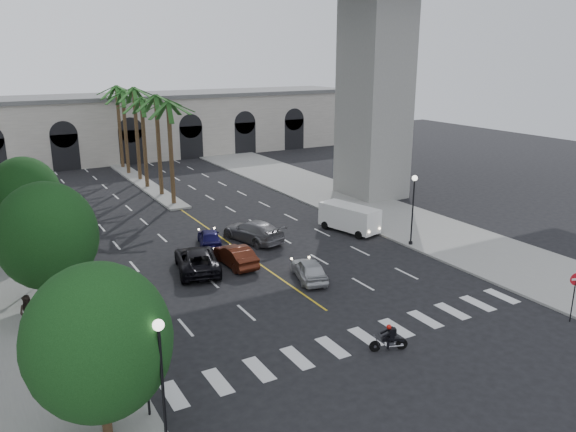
{
  "coord_description": "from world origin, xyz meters",
  "views": [
    {
      "loc": [
        -15.97,
        -21.6,
        13.74
      ],
      "look_at": [
        -0.2,
        6.0,
        4.5
      ],
      "focal_mm": 35.0,
      "sensor_mm": 36.0,
      "label": 1
    }
  ],
  "objects_px": {
    "motorcycle_rider": "(390,339)",
    "do_not_enter_sign": "(575,287)",
    "car_d": "(253,231)",
    "car_e": "(209,237)",
    "lamp_post_left_far": "(62,221)",
    "pedestrian_b": "(29,314)",
    "lamp_post_left_near": "(162,377)",
    "traffic_signal_near": "(145,361)",
    "traffic_signal_far": "(120,319)",
    "car_c": "(197,260)",
    "lamp_post_right": "(413,204)",
    "pedestrian_a": "(56,322)",
    "car_a": "(309,269)",
    "cargo_van": "(350,217)",
    "car_b": "(236,256)"
  },
  "relations": [
    {
      "from": "pedestrian_a",
      "to": "car_b",
      "type": "bearing_deg",
      "value": 2.96
    },
    {
      "from": "motorcycle_rider",
      "to": "do_not_enter_sign",
      "type": "distance_m",
      "value": 10.66
    },
    {
      "from": "lamp_post_right",
      "to": "pedestrian_a",
      "type": "distance_m",
      "value": 25.1
    },
    {
      "from": "cargo_van",
      "to": "do_not_enter_sign",
      "type": "xyz_separation_m",
      "value": [
        0.99,
        -18.63,
        0.83
      ]
    },
    {
      "from": "car_a",
      "to": "do_not_enter_sign",
      "type": "height_order",
      "value": "do_not_enter_sign"
    },
    {
      "from": "car_e",
      "to": "pedestrian_a",
      "type": "bearing_deg",
      "value": 55.6
    },
    {
      "from": "lamp_post_left_near",
      "to": "traffic_signal_near",
      "type": "height_order",
      "value": "lamp_post_left_near"
    },
    {
      "from": "car_b",
      "to": "cargo_van",
      "type": "distance_m",
      "value": 11.26
    },
    {
      "from": "lamp_post_left_far",
      "to": "motorcycle_rider",
      "type": "xyz_separation_m",
      "value": [
        11.61,
        -19.1,
        -2.6
      ]
    },
    {
      "from": "lamp_post_left_far",
      "to": "pedestrian_b",
      "type": "bearing_deg",
      "value": -109.79
    },
    {
      "from": "lamp_post_left_far",
      "to": "traffic_signal_near",
      "type": "height_order",
      "value": "lamp_post_left_far"
    },
    {
      "from": "lamp_post_left_near",
      "to": "lamp_post_right",
      "type": "xyz_separation_m",
      "value": [
        22.8,
        13.0,
        0.0
      ]
    },
    {
      "from": "lamp_post_left_near",
      "to": "car_c",
      "type": "distance_m",
      "value": 17.92
    },
    {
      "from": "lamp_post_left_far",
      "to": "traffic_signal_far",
      "type": "bearing_deg",
      "value": -89.6
    },
    {
      "from": "traffic_signal_near",
      "to": "do_not_enter_sign",
      "type": "xyz_separation_m",
      "value": [
        21.8,
        -3.03,
        -0.5
      ]
    },
    {
      "from": "lamp_post_right",
      "to": "do_not_enter_sign",
      "type": "relative_size",
      "value": 1.93
    },
    {
      "from": "car_d",
      "to": "lamp_post_left_far",
      "type": "bearing_deg",
      "value": -20.04
    },
    {
      "from": "car_c",
      "to": "lamp_post_left_near",
      "type": "bearing_deg",
      "value": 79.18
    },
    {
      "from": "lamp_post_right",
      "to": "car_c",
      "type": "bearing_deg",
      "value": 168.42
    },
    {
      "from": "lamp_post_left_near",
      "to": "motorcycle_rider",
      "type": "relative_size",
      "value": 2.96
    },
    {
      "from": "lamp_post_right",
      "to": "car_c",
      "type": "height_order",
      "value": "lamp_post_right"
    },
    {
      "from": "car_d",
      "to": "traffic_signal_far",
      "type": "bearing_deg",
      "value": 30.51
    },
    {
      "from": "lamp_post_left_far",
      "to": "do_not_enter_sign",
      "type": "height_order",
      "value": "lamp_post_left_far"
    },
    {
      "from": "lamp_post_left_near",
      "to": "traffic_signal_near",
      "type": "xyz_separation_m",
      "value": [
        0.1,
        2.5,
        -0.71
      ]
    },
    {
      "from": "cargo_van",
      "to": "motorcycle_rider",
      "type": "bearing_deg",
      "value": -133.93
    },
    {
      "from": "lamp_post_right",
      "to": "pedestrian_a",
      "type": "bearing_deg",
      "value": -174.48
    },
    {
      "from": "pedestrian_b",
      "to": "traffic_signal_near",
      "type": "bearing_deg",
      "value": -47.18
    },
    {
      "from": "motorcycle_rider",
      "to": "car_c",
      "type": "height_order",
      "value": "car_c"
    },
    {
      "from": "car_d",
      "to": "car_c",
      "type": "bearing_deg",
      "value": 16.89
    },
    {
      "from": "lamp_post_right",
      "to": "car_d",
      "type": "height_order",
      "value": "lamp_post_right"
    },
    {
      "from": "pedestrian_a",
      "to": "pedestrian_b",
      "type": "xyz_separation_m",
      "value": [
        -1.06,
        1.65,
        0.03
      ]
    },
    {
      "from": "car_a",
      "to": "cargo_van",
      "type": "height_order",
      "value": "cargo_van"
    },
    {
      "from": "car_e",
      "to": "pedestrian_b",
      "type": "xyz_separation_m",
      "value": [
        -13.05,
        -8.19,
        0.47
      ]
    },
    {
      "from": "cargo_van",
      "to": "do_not_enter_sign",
      "type": "relative_size",
      "value": 1.91
    },
    {
      "from": "car_c",
      "to": "pedestrian_a",
      "type": "height_order",
      "value": "pedestrian_a"
    },
    {
      "from": "car_c",
      "to": "car_d",
      "type": "distance_m",
      "value": 6.94
    },
    {
      "from": "motorcycle_rider",
      "to": "car_e",
      "type": "bearing_deg",
      "value": 116.17
    },
    {
      "from": "car_d",
      "to": "car_e",
      "type": "bearing_deg",
      "value": -25.11
    },
    {
      "from": "traffic_signal_near",
      "to": "car_e",
      "type": "distance_m",
      "value": 20.52
    },
    {
      "from": "traffic_signal_far",
      "to": "do_not_enter_sign",
      "type": "height_order",
      "value": "traffic_signal_far"
    },
    {
      "from": "traffic_signal_near",
      "to": "do_not_enter_sign",
      "type": "bearing_deg",
      "value": -7.9
    },
    {
      "from": "lamp_post_left_near",
      "to": "do_not_enter_sign",
      "type": "xyz_separation_m",
      "value": [
        21.9,
        -0.53,
        -1.21
      ]
    },
    {
      "from": "lamp_post_left_far",
      "to": "pedestrian_b",
      "type": "xyz_separation_m",
      "value": [
        -3.15,
        -8.76,
        -2.09
      ]
    },
    {
      "from": "motorcycle_rider",
      "to": "car_e",
      "type": "relative_size",
      "value": 0.47
    },
    {
      "from": "lamp_post_left_near",
      "to": "lamp_post_left_far",
      "type": "height_order",
      "value": "same"
    },
    {
      "from": "car_b",
      "to": "pedestrian_b",
      "type": "xyz_separation_m",
      "value": [
        -13.05,
        -3.57,
        0.42
      ]
    },
    {
      "from": "traffic_signal_near",
      "to": "car_b",
      "type": "height_order",
      "value": "traffic_signal_near"
    },
    {
      "from": "pedestrian_a",
      "to": "traffic_signal_far",
      "type": "bearing_deg",
      "value": -82.36
    },
    {
      "from": "pedestrian_a",
      "to": "lamp_post_left_far",
      "type": "bearing_deg",
      "value": 58.08
    },
    {
      "from": "car_d",
      "to": "pedestrian_b",
      "type": "xyz_separation_m",
      "value": [
        -16.34,
        -7.61,
        0.33
      ]
    }
  ]
}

